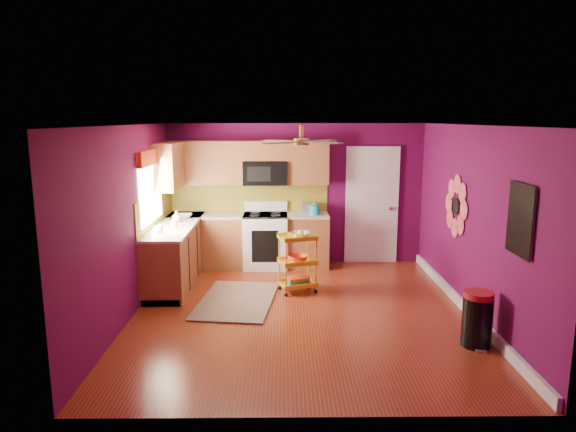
{
  "coord_description": "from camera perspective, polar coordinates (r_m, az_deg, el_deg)",
  "views": [
    {
      "loc": [
        -0.24,
        -6.59,
        2.59
      ],
      "look_at": [
        -0.17,
        0.4,
        1.25
      ],
      "focal_mm": 32.0,
      "sensor_mm": 36.0,
      "label": 1
    }
  ],
  "objects": [
    {
      "name": "ceiling_fan",
      "position": [
        6.8,
        1.5,
        8.33
      ],
      "size": [
        1.01,
        1.01,
        0.26
      ],
      "color": "#BF8C3F",
      "rests_on": "ground"
    },
    {
      "name": "left_window",
      "position": [
        7.94,
        -15.01,
        4.31
      ],
      "size": [
        0.08,
        1.35,
        1.08
      ],
      "color": "white",
      "rests_on": "ground"
    },
    {
      "name": "counter_dish",
      "position": [
        8.77,
        -11.45,
        0.0
      ],
      "size": [
        0.26,
        0.26,
        0.06
      ],
      "primitive_type": "imported",
      "color": "white",
      "rests_on": "lower_cabinets"
    },
    {
      "name": "counter_cup",
      "position": [
        7.72,
        -14.17,
        -1.42
      ],
      "size": [
        0.14,
        0.14,
        0.11
      ],
      "primitive_type": "imported",
      "color": "white",
      "rests_on": "lower_cabinets"
    },
    {
      "name": "electric_range",
      "position": [
        9.02,
        -2.5,
        -2.68
      ],
      "size": [
        0.76,
        0.66,
        1.13
      ],
      "color": "white",
      "rests_on": "ground"
    },
    {
      "name": "shag_rug",
      "position": [
        7.5,
        -5.69,
        -9.3
      ],
      "size": [
        1.2,
        1.76,
        0.02
      ],
      "primitive_type": "cube",
      "rotation": [
        0.0,
        0.0,
        -0.12
      ],
      "color": "black",
      "rests_on": "ground"
    },
    {
      "name": "trash_can",
      "position": [
        6.37,
        20.28,
        -10.69
      ],
      "size": [
        0.37,
        0.39,
        0.65
      ],
      "color": "black",
      "rests_on": "ground"
    },
    {
      "name": "toaster",
      "position": [
        9.06,
        2.29,
        0.92
      ],
      "size": [
        0.22,
        0.15,
        0.18
      ],
      "primitive_type": "cube",
      "color": "beige",
      "rests_on": "lower_cabinets"
    },
    {
      "name": "upper_cabinetry",
      "position": [
        8.85,
        -7.08,
        5.64
      ],
      "size": [
        2.8,
        2.3,
        1.26
      ],
      "color": "brown",
      "rests_on": "ground"
    },
    {
      "name": "room_envelope",
      "position": [
        6.67,
        1.76,
        2.59
      ],
      "size": [
        4.54,
        5.04,
        2.52
      ],
      "color": "#580A40",
      "rests_on": "ground"
    },
    {
      "name": "panel_door",
      "position": [
        9.33,
        9.28,
        1.04
      ],
      "size": [
        0.95,
        0.11,
        2.15
      ],
      "color": "white",
      "rests_on": "ground"
    },
    {
      "name": "soap_bottle_a",
      "position": [
        7.99,
        -12.59,
        -0.71
      ],
      "size": [
        0.08,
        0.08,
        0.17
      ],
      "primitive_type": "imported",
      "color": "#EA3F72",
      "rests_on": "lower_cabinets"
    },
    {
      "name": "lower_cabinets",
      "position": [
        8.75,
        -7.81,
        -3.52
      ],
      "size": [
        2.81,
        2.31,
        0.94
      ],
      "color": "brown",
      "rests_on": "ground"
    },
    {
      "name": "soap_bottle_b",
      "position": [
        8.45,
        -12.28,
        -0.01
      ],
      "size": [
        0.15,
        0.15,
        0.19
      ],
      "primitive_type": "imported",
      "color": "white",
      "rests_on": "lower_cabinets"
    },
    {
      "name": "right_wall_art",
      "position": [
        6.82,
        20.69,
        0.47
      ],
      "size": [
        0.04,
        2.74,
        1.04
      ],
      "color": "black",
      "rests_on": "ground"
    },
    {
      "name": "teal_kettle",
      "position": [
        8.89,
        2.98,
        0.69
      ],
      "size": [
        0.18,
        0.18,
        0.21
      ],
      "color": "teal",
      "rests_on": "lower_cabinets"
    },
    {
      "name": "rolling_cart",
      "position": [
        7.72,
        1.13,
        -4.93
      ],
      "size": [
        0.62,
        0.53,
        0.95
      ],
      "color": "yellow",
      "rests_on": "ground"
    },
    {
      "name": "ground",
      "position": [
        7.08,
        1.47,
        -10.59
      ],
      "size": [
        5.0,
        5.0,
        0.0
      ],
      "primitive_type": "plane",
      "color": "maroon",
      "rests_on": "ground"
    }
  ]
}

